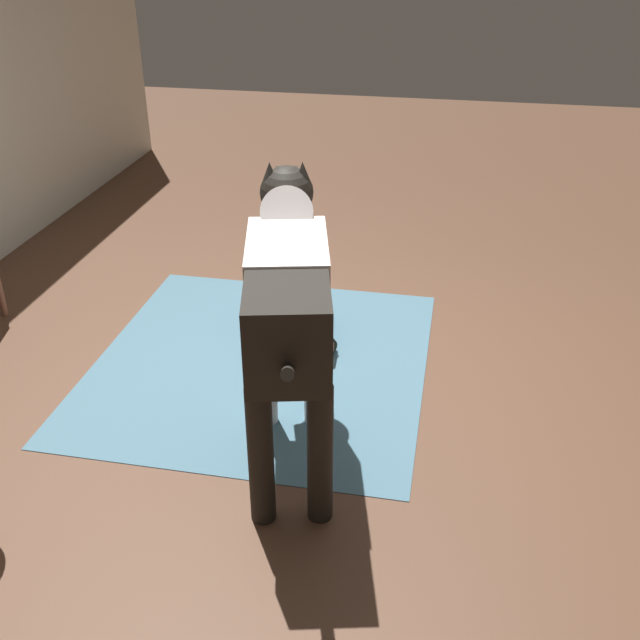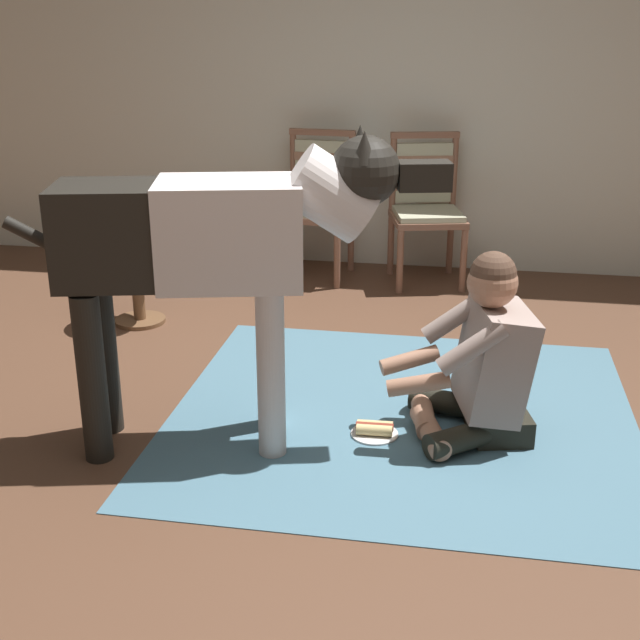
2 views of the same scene
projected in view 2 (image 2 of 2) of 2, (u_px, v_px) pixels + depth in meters
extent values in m
plane|color=brown|center=(343.00, 441.00, 3.63)|extent=(15.11, 15.11, 0.00)
cube|color=silver|center=(405.00, 79.00, 5.71)|extent=(8.73, 0.10, 2.60)
cube|color=slate|center=(402.00, 415.00, 3.86)|extent=(2.09, 1.99, 0.01)
cylinder|color=brown|center=(337.00, 258.00, 5.54)|extent=(0.04, 0.04, 0.42)
cylinder|color=brown|center=(277.00, 253.00, 5.64)|extent=(0.04, 0.04, 0.42)
cylinder|color=brown|center=(351.00, 242.00, 5.92)|extent=(0.04, 0.04, 0.42)
cylinder|color=brown|center=(294.00, 238.00, 6.02)|extent=(0.04, 0.04, 0.42)
cube|color=brown|center=(315.00, 214.00, 5.70)|extent=(0.50, 0.50, 0.04)
cube|color=#B4B494|center=(315.00, 209.00, 5.68)|extent=(0.46, 0.46, 0.04)
cylinder|color=brown|center=(352.00, 169.00, 5.74)|extent=(0.04, 0.04, 0.52)
cylinder|color=brown|center=(293.00, 166.00, 5.84)|extent=(0.04, 0.04, 0.52)
cube|color=brown|center=(322.00, 132.00, 5.70)|extent=(0.46, 0.08, 0.04)
cube|color=#B4B494|center=(322.00, 169.00, 5.79)|extent=(0.38, 0.08, 0.40)
cube|color=#976C53|center=(322.00, 156.00, 5.76)|extent=(0.39, 0.09, 0.06)
cube|color=#976C53|center=(322.00, 182.00, 5.82)|extent=(0.39, 0.09, 0.06)
cylinder|color=brown|center=(463.00, 261.00, 5.47)|extent=(0.04, 0.04, 0.42)
cylinder|color=brown|center=(400.00, 262.00, 5.45)|extent=(0.04, 0.04, 0.42)
cylinder|color=brown|center=(450.00, 244.00, 5.86)|extent=(0.04, 0.04, 0.42)
cylinder|color=brown|center=(391.00, 245.00, 5.84)|extent=(0.04, 0.04, 0.42)
cube|color=brown|center=(427.00, 219.00, 5.57)|extent=(0.56, 0.56, 0.04)
cube|color=#B4B494|center=(428.00, 213.00, 5.56)|extent=(0.51, 0.51, 0.04)
cylinder|color=brown|center=(454.00, 171.00, 5.68)|extent=(0.04, 0.04, 0.52)
cylinder|color=brown|center=(393.00, 171.00, 5.66)|extent=(0.04, 0.04, 0.52)
cube|color=brown|center=(425.00, 135.00, 5.59)|extent=(0.46, 0.15, 0.04)
cube|color=#B4B494|center=(424.00, 173.00, 5.67)|extent=(0.38, 0.14, 0.40)
cube|color=#976C53|center=(424.00, 159.00, 5.64)|extent=(0.39, 0.15, 0.06)
cube|color=#976C53|center=(423.00, 186.00, 5.71)|extent=(0.39, 0.15, 0.06)
cube|color=black|center=(497.00, 420.00, 3.69)|extent=(0.31, 0.39, 0.12)
cylinder|color=black|center=(469.00, 437.00, 3.53)|extent=(0.38, 0.33, 0.11)
cylinder|color=#AA765B|center=(430.00, 431.00, 3.59)|extent=(0.20, 0.37, 0.09)
cylinder|color=black|center=(453.00, 404.00, 3.82)|extent=(0.41, 0.19, 0.11)
cylinder|color=#AA765B|center=(423.00, 413.00, 3.75)|extent=(0.15, 0.37, 0.09)
cube|color=gray|center=(494.00, 359.00, 3.58)|extent=(0.37, 0.45, 0.49)
cylinder|color=gray|center=(472.00, 348.00, 3.37)|extent=(0.30, 0.14, 0.24)
cylinder|color=#AA765B|center=(419.00, 384.00, 3.47)|extent=(0.27, 0.09, 0.12)
cylinder|color=gray|center=(454.00, 318.00, 3.70)|extent=(0.30, 0.14, 0.24)
cylinder|color=#AA765B|center=(409.00, 360.00, 3.70)|extent=(0.28, 0.17, 0.12)
sphere|color=#AA765B|center=(492.00, 283.00, 3.46)|extent=(0.21, 0.21, 0.21)
sphere|color=brown|center=(493.00, 274.00, 3.45)|extent=(0.19, 0.19, 0.19)
cylinder|color=silver|center=(271.00, 351.00, 3.65)|extent=(0.11, 0.11, 0.71)
cylinder|color=silver|center=(271.00, 375.00, 3.41)|extent=(0.11, 0.11, 0.71)
cylinder|color=black|center=(104.00, 355.00, 3.61)|extent=(0.11, 0.11, 0.71)
cylinder|color=black|center=(92.00, 379.00, 3.37)|extent=(0.11, 0.11, 0.71)
cube|color=silver|center=(230.00, 233.00, 3.33)|extent=(0.63, 0.49, 0.41)
cube|color=black|center=(119.00, 234.00, 3.30)|extent=(0.56, 0.45, 0.39)
cylinder|color=silver|center=(331.00, 194.00, 3.30)|extent=(0.46, 0.34, 0.39)
sphere|color=black|center=(365.00, 171.00, 3.27)|extent=(0.28, 0.28, 0.28)
cube|color=black|center=(424.00, 176.00, 3.29)|extent=(0.23, 0.17, 0.11)
cone|color=black|center=(360.00, 141.00, 3.31)|extent=(0.12, 0.12, 0.12)
cone|color=black|center=(364.00, 148.00, 3.16)|extent=(0.12, 0.12, 0.12)
cylinder|color=black|center=(52.00, 245.00, 3.31)|extent=(0.37, 0.13, 0.24)
cylinder|color=silver|center=(374.00, 434.00, 3.68)|extent=(0.21, 0.21, 0.01)
cylinder|color=#E0C37D|center=(374.00, 430.00, 3.65)|extent=(0.16, 0.05, 0.05)
cylinder|color=#E0C37D|center=(375.00, 426.00, 3.69)|extent=(0.16, 0.05, 0.05)
cylinder|color=maroon|center=(375.00, 427.00, 3.66)|extent=(0.16, 0.04, 0.04)
cylinder|color=brown|center=(137.00, 283.00, 4.91)|extent=(0.07, 0.07, 0.49)
cylinder|color=brown|center=(140.00, 320.00, 5.00)|extent=(0.30, 0.30, 0.02)
cylinder|color=brown|center=(134.00, 240.00, 4.82)|extent=(0.40, 0.40, 0.02)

